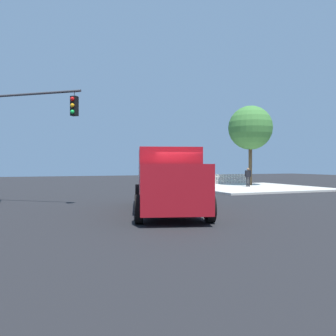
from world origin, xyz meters
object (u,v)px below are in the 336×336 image
(traffic_light_primary, at_px, (23,128))
(pedestrian_near_corner, at_px, (248,176))
(delivery_truck, at_px, (167,179))
(shade_tree_near, at_px, (250,128))

(traffic_light_primary, bearing_deg, pedestrian_near_corner, -161.34)
(delivery_truck, xyz_separation_m, shade_tree_near, (-13.31, -12.85, 3.97))
(traffic_light_primary, relative_size, pedestrian_near_corner, 3.64)
(delivery_truck, relative_size, shade_tree_near, 1.10)
(traffic_light_primary, bearing_deg, delivery_truck, 139.00)
(traffic_light_primary, xyz_separation_m, shade_tree_near, (-19.16, -7.77, 1.50))
(delivery_truck, relative_size, pedestrian_near_corner, 5.01)
(delivery_truck, height_order, shade_tree_near, shade_tree_near)
(traffic_light_primary, height_order, pedestrian_near_corner, traffic_light_primary)
(delivery_truck, xyz_separation_m, pedestrian_near_corner, (-11.83, -11.06, -0.37))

